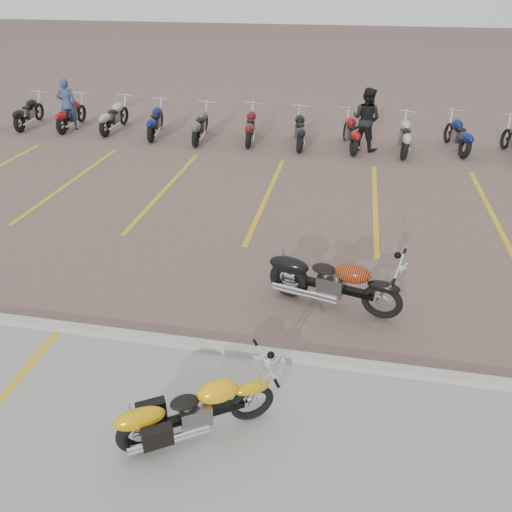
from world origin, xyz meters
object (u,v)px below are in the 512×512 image
(flame_cruiser, at_px, (331,282))
(person_b, at_px, (366,119))
(person_a, at_px, (67,104))
(yellow_cruiser, at_px, (194,412))

(flame_cruiser, relative_size, person_b, 1.18)
(person_a, distance_m, person_b, 10.35)
(yellow_cruiser, distance_m, flame_cruiser, 3.41)
(person_b, bearing_deg, yellow_cruiser, 107.91)
(flame_cruiser, height_order, person_b, person_b)
(person_a, bearing_deg, yellow_cruiser, 104.12)
(person_a, bearing_deg, flame_cruiser, 116.73)
(flame_cruiser, bearing_deg, person_a, 150.68)
(flame_cruiser, xyz_separation_m, person_b, (0.49, 8.85, 0.49))
(yellow_cruiser, height_order, person_b, person_b)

